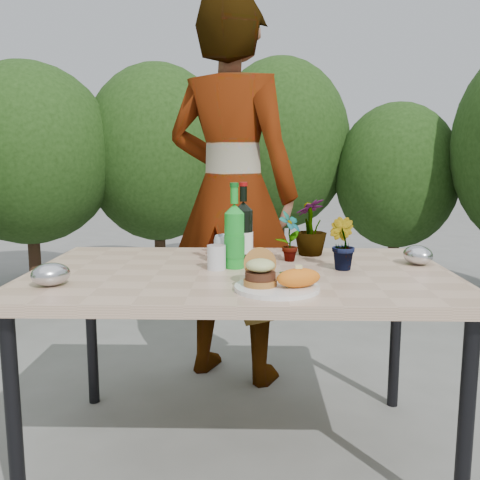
{
  "coord_description": "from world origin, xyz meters",
  "views": [
    {
      "loc": [
        0.04,
        -2.0,
        1.19
      ],
      "look_at": [
        0.0,
        -0.08,
        0.88
      ],
      "focal_mm": 40.0,
      "sensor_mm": 36.0,
      "label": 1
    }
  ],
  "objects_px": {
    "dinner_plate": "(277,288)",
    "wine_bottle": "(243,234)",
    "patio_table": "(240,285)",
    "person": "(231,193)"
  },
  "relations": [
    {
      "from": "patio_table",
      "to": "dinner_plate",
      "type": "bearing_deg",
      "value": -67.23
    },
    {
      "from": "patio_table",
      "to": "person",
      "type": "relative_size",
      "value": 0.81
    },
    {
      "from": "person",
      "to": "dinner_plate",
      "type": "bearing_deg",
      "value": 123.6
    },
    {
      "from": "person",
      "to": "patio_table",
      "type": "bearing_deg",
      "value": 118.3
    },
    {
      "from": "dinner_plate",
      "to": "wine_bottle",
      "type": "distance_m",
      "value": 0.47
    },
    {
      "from": "dinner_plate",
      "to": "wine_bottle",
      "type": "xyz_separation_m",
      "value": [
        -0.12,
        0.44,
        0.11
      ]
    },
    {
      "from": "wine_bottle",
      "to": "person",
      "type": "distance_m",
      "value": 0.65
    },
    {
      "from": "patio_table",
      "to": "person",
      "type": "xyz_separation_m",
      "value": [
        -0.06,
        0.77,
        0.3
      ]
    },
    {
      "from": "dinner_plate",
      "to": "wine_bottle",
      "type": "relative_size",
      "value": 0.85
    },
    {
      "from": "wine_bottle",
      "to": "person",
      "type": "bearing_deg",
      "value": 90.55
    }
  ]
}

